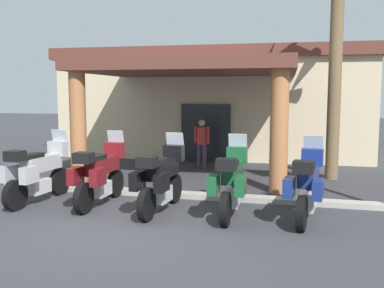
# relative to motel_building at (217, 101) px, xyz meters

# --- Properties ---
(ground_plane) EXTENTS (80.00, 80.00, 0.00)m
(ground_plane) POSITION_rel_motel_building_xyz_m (0.07, -10.22, -2.16)
(ground_plane) COLOR #38383D
(motel_building) EXTENTS (12.39, 10.79, 4.20)m
(motel_building) POSITION_rel_motel_building_xyz_m (0.00, 0.00, 0.00)
(motel_building) COLOR beige
(motel_building) RESTS_ON ground_plane
(motorcycle_silver) EXTENTS (0.74, 2.21, 1.61)m
(motorcycle_silver) POSITION_rel_motel_building_xyz_m (-2.36, -9.29, -1.46)
(motorcycle_silver) COLOR black
(motorcycle_silver) RESTS_ON ground_plane
(motorcycle_maroon) EXTENTS (0.71, 2.21, 1.61)m
(motorcycle_maroon) POSITION_rel_motel_building_xyz_m (-0.88, -9.17, -1.46)
(motorcycle_maroon) COLOR black
(motorcycle_maroon) RESTS_ON ground_plane
(motorcycle_black) EXTENTS (0.73, 2.21, 1.61)m
(motorcycle_black) POSITION_rel_motel_building_xyz_m (0.61, -9.36, -1.46)
(motorcycle_black) COLOR black
(motorcycle_black) RESTS_ON ground_plane
(motorcycle_green) EXTENTS (0.70, 2.21, 1.61)m
(motorcycle_green) POSITION_rel_motel_building_xyz_m (2.10, -9.31, -1.46)
(motorcycle_green) COLOR black
(motorcycle_green) RESTS_ON ground_plane
(motorcycle_blue) EXTENTS (0.79, 2.21, 1.61)m
(motorcycle_blue) POSITION_rel_motel_building_xyz_m (3.59, -9.26, -1.46)
(motorcycle_blue) COLOR black
(motorcycle_blue) RESTS_ON ground_plane
(pedestrian) EXTENTS (0.52, 0.32, 1.63)m
(pedestrian) POSITION_rel_motel_building_xyz_m (0.26, -3.93, -1.23)
(pedestrian) COLOR #3F334C
(pedestrian) RESTS_ON ground_plane
(palm_tree_near_portico) EXTENTS (2.08, 2.18, 6.38)m
(palm_tree_near_portico) POSITION_rel_motel_building_xyz_m (4.34, -4.69, 2.36)
(palm_tree_near_portico) COLOR brown
(palm_tree_near_portico) RESTS_ON ground_plane
(curb_strip) EXTENTS (9.45, 0.36, 0.12)m
(curb_strip) POSITION_rel_motel_building_xyz_m (0.61, -8.01, -2.10)
(curb_strip) COLOR #ADA89E
(curb_strip) RESTS_ON ground_plane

